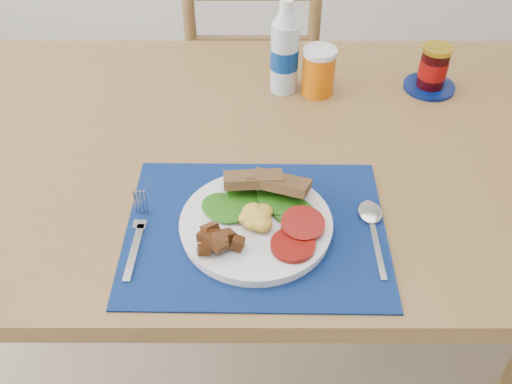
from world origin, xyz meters
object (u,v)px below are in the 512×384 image
at_px(jam_on_saucer, 433,70).
at_px(water_bottle, 285,52).
at_px(breakfast_plate, 253,223).
at_px(juice_glass, 318,73).
at_px(chair_far, 253,67).

bearing_deg(jam_on_saucer, water_bottle, -179.46).
relative_size(breakfast_plate, water_bottle, 1.20).
bearing_deg(jam_on_saucer, juice_glass, -176.43).
relative_size(water_bottle, juice_glass, 2.10).
distance_m(chair_far, water_bottle, 0.52).
bearing_deg(water_bottle, chair_far, 99.92).
bearing_deg(juice_glass, breakfast_plate, -108.09).
xyz_separation_m(breakfast_plate, jam_on_saucer, (0.41, 0.47, 0.03)).
bearing_deg(jam_on_saucer, breakfast_plate, -131.45).
bearing_deg(chair_far, breakfast_plate, 90.34).
relative_size(chair_far, jam_on_saucer, 9.13).
bearing_deg(chair_far, water_bottle, 99.82).
xyz_separation_m(water_bottle, jam_on_saucer, (0.34, 0.00, -0.05)).
bearing_deg(chair_far, jam_on_saucer, 134.24).
height_order(breakfast_plate, jam_on_saucer, jam_on_saucer).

